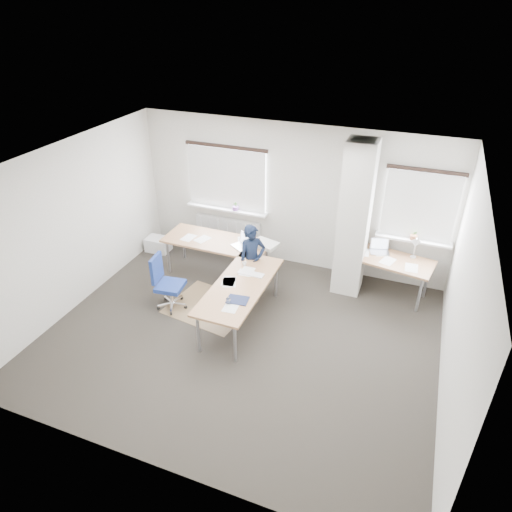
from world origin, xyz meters
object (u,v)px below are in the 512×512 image
at_px(desk_main, 230,263).
at_px(person, 252,260).
at_px(desk_side, 392,261).
at_px(task_chair, 169,293).

xyz_separation_m(desk_main, person, (0.31, 0.24, -0.02)).
xyz_separation_m(desk_main, desk_side, (2.62, 1.08, -0.01)).
distance_m(desk_main, task_chair, 1.18).
bearing_deg(desk_main, person, 38.29).
bearing_deg(person, desk_side, -23.71).
height_order(task_chair, person, person).
distance_m(desk_side, task_chair, 3.92).
distance_m(desk_side, person, 2.45).
height_order(desk_main, person, person).
bearing_deg(desk_main, desk_side, 22.86).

